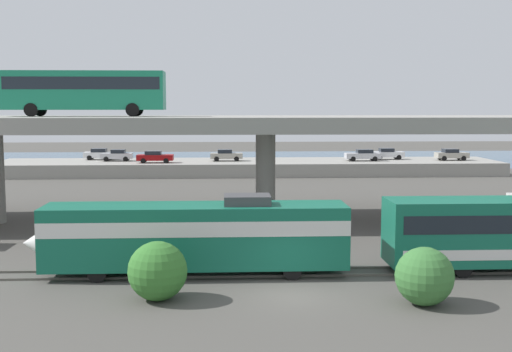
% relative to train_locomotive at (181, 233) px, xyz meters
% --- Properties ---
extents(ground_plane, '(260.00, 260.00, 0.00)m').
position_rel_train_locomotive_xyz_m(ground_plane, '(5.42, -4.00, -2.19)').
color(ground_plane, '#4C4944').
extents(rail_strip_near, '(110.00, 0.12, 0.12)m').
position_rel_train_locomotive_xyz_m(rail_strip_near, '(5.42, -0.77, -2.13)').
color(rail_strip_near, '#59544C').
rests_on(rail_strip_near, ground_plane).
extents(rail_strip_far, '(110.00, 0.12, 0.12)m').
position_rel_train_locomotive_xyz_m(rail_strip_far, '(5.42, 0.77, -2.13)').
color(rail_strip_far, '#59544C').
rests_on(rail_strip_far, ground_plane).
extents(train_locomotive, '(16.72, 3.04, 4.18)m').
position_rel_train_locomotive_xyz_m(train_locomotive, '(0.00, 0.00, 0.00)').
color(train_locomotive, '#14664C').
rests_on(train_locomotive, ground_plane).
extents(highway_overpass, '(96.00, 11.48, 7.99)m').
position_rel_train_locomotive_xyz_m(highway_overpass, '(5.42, 16.00, 5.00)').
color(highway_overpass, gray).
rests_on(highway_overpass, ground_plane).
extents(transit_bus_on_overpass, '(12.00, 2.68, 3.40)m').
position_rel_train_locomotive_xyz_m(transit_bus_on_overpass, '(-8.23, 16.83, 7.86)').
color(transit_bus_on_overpass, '#197A56').
rests_on(transit_bus_on_overpass, highway_overpass).
extents(pier_parking_lot, '(64.62, 11.03, 1.68)m').
position_rel_train_locomotive_xyz_m(pier_parking_lot, '(5.42, 51.00, -1.35)').
color(pier_parking_lot, gray).
rests_on(pier_parking_lot, ground_plane).
extents(parked_car_0, '(4.14, 1.91, 1.50)m').
position_rel_train_locomotive_xyz_m(parked_car_0, '(2.53, 50.83, 0.26)').
color(parked_car_0, '#9E998C').
rests_on(parked_car_0, pier_parking_lot).
extents(parked_car_1, '(4.33, 1.94, 1.50)m').
position_rel_train_locomotive_xyz_m(parked_car_1, '(-14.10, 53.59, 0.26)').
color(parked_car_1, silver).
rests_on(parked_car_1, pier_parking_lot).
extents(parked_car_2, '(4.00, 1.85, 1.50)m').
position_rel_train_locomotive_xyz_m(parked_car_2, '(-11.55, 51.39, 0.25)').
color(parked_car_2, '#B7B7BC').
rests_on(parked_car_2, pier_parking_lot).
extents(parked_car_3, '(4.13, 1.82, 1.50)m').
position_rel_train_locomotive_xyz_m(parked_car_3, '(24.04, 52.27, 0.25)').
color(parked_car_3, silver).
rests_on(parked_car_3, pier_parking_lot).
extents(parked_car_4, '(4.53, 1.91, 1.50)m').
position_rel_train_locomotive_xyz_m(parked_car_4, '(-6.41, 48.46, 0.26)').
color(parked_car_4, maroon).
rests_on(parked_car_4, pier_parking_lot).
extents(parked_car_5, '(4.53, 1.92, 1.50)m').
position_rel_train_locomotive_xyz_m(parked_car_5, '(20.26, 50.06, 0.26)').
color(parked_car_5, '#B7B7BC').
rests_on(parked_car_5, pier_parking_lot).
extents(parked_car_6, '(4.14, 1.96, 1.50)m').
position_rel_train_locomotive_xyz_m(parked_car_6, '(32.04, 50.44, 0.26)').
color(parked_car_6, '#9E998C').
rests_on(parked_car_6, pier_parking_lot).
extents(harbor_water, '(140.00, 36.00, 0.01)m').
position_rel_train_locomotive_xyz_m(harbor_water, '(5.42, 74.00, -2.19)').
color(harbor_water, '#385B7A').
rests_on(harbor_water, ground_plane).
extents(shrub_left, '(2.70, 2.70, 2.70)m').
position_rel_train_locomotive_xyz_m(shrub_left, '(-0.77, -4.48, -0.84)').
color(shrub_left, '#34732C').
rests_on(shrub_left, ground_plane).
extents(shrub_right, '(2.60, 2.60, 2.60)m').
position_rel_train_locomotive_xyz_m(shrub_right, '(11.07, -5.79, -0.89)').
color(shrub_right, '#387235').
rests_on(shrub_right, ground_plane).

